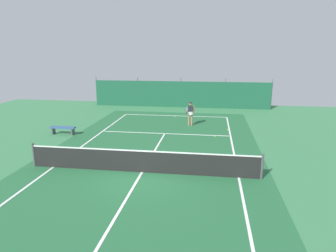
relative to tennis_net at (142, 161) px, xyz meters
name	(u,v)px	position (x,y,z in m)	size (l,w,h in m)	color
ground_plane	(142,172)	(0.00, 0.00, -0.51)	(36.00, 36.00, 0.00)	#387A4C
court_surface	(142,172)	(0.00, 0.00, -0.51)	(11.02, 26.60, 0.01)	#236038
tennis_net	(142,161)	(0.00, 0.00, 0.00)	(10.12, 0.10, 1.10)	black
back_fence	(181,99)	(0.00, 16.31, 0.16)	(16.30, 0.98, 2.70)	#195138
tennis_player	(190,112)	(1.43, 8.81, 0.45)	(0.68, 0.78, 1.64)	#9E7051
tennis_ball_near_player	(228,130)	(3.99, 7.83, -0.48)	(0.07, 0.07, 0.07)	#CCDB33
tennis_ball_midcourt	(215,137)	(3.15, 6.08, -0.48)	(0.07, 0.07, 0.07)	#CCDB33
courtside_bench	(63,129)	(-6.31, 5.32, -0.14)	(1.60, 0.40, 0.49)	#335184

